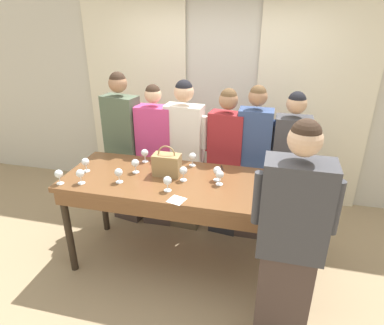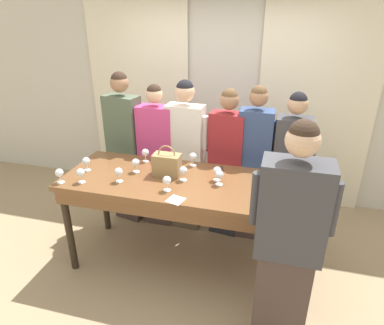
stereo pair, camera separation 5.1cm
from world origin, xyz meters
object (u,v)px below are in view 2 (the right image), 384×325
Objects in this scene: wine_bottle at (304,170)px; wine_glass_center_mid at (167,181)px; wine_glass_center_left at (136,163)px; wine_glass_back_right at (193,157)px; guest_olive_jacket at (125,147)px; tasting_bar at (189,192)px; wine_glass_front_mid at (145,153)px; wine_glass_by_bottle at (119,172)px; guest_striped_shirt at (227,162)px; guest_navy_coat at (253,164)px; guest_beige_cap at (289,170)px; wine_glass_front_left at (288,176)px; guest_cream_sweater at (186,155)px; wine_glass_near_host at (86,161)px; wine_glass_back_left at (183,171)px; wine_glass_front_right at (59,173)px; guest_pink_top at (157,157)px; handbag at (167,164)px; host_pouring at (288,245)px; wine_glass_back_mid at (219,175)px; wine_glass_center_right at (81,173)px; wine_glass_by_handbag at (217,171)px.

wine_glass_center_mid is at bearing -156.88° from wine_bottle.
wine_bottle is 1.58m from wine_glass_center_left.
guest_olive_jacket reaches higher than wine_glass_back_right.
tasting_bar is 17.42× the size of wine_glass_front_mid.
wine_glass_back_right is at bearing 81.08° from wine_glass_center_mid.
wine_glass_by_bottle is (-1.64, -0.45, -0.02)m from wine_bottle.
guest_striped_shirt is 0.97× the size of guest_navy_coat.
wine_glass_center_mid is 0.08× the size of guest_beige_cap.
wine_glass_front_left is at bearing -134.33° from wine_bottle.
guest_striped_shirt is at bearing -0.00° from guest_cream_sweater.
guest_navy_coat is at bearing 24.32° from wine_glass_near_host.
wine_glass_back_left is at bearing -145.16° from guest_beige_cap.
wine_bottle reaches higher than wine_glass_back_right.
wine_glass_center_left is 0.50m from wine_glass_back_left.
wine_glass_front_right is 0.08× the size of guest_pink_top.
wine_glass_back_left is (0.08, 0.22, 0.00)m from wine_glass_center_mid.
host_pouring is (1.14, -0.77, -0.14)m from handbag.
guest_beige_cap is at bearing 37.53° from tasting_bar.
wine_glass_back_mid is 0.93m from guest_beige_cap.
guest_cream_sweater is at bearing 0.00° from guest_pink_top.
wine_glass_back_mid is 0.08× the size of guest_cream_sweater.
wine_glass_front_left is at bearing 12.74° from wine_glass_center_right.
wine_glass_center_right is at bearing -152.98° from guest_beige_cap.
handbag is 2.18× the size of wine_glass_center_mid.
tasting_bar is 0.42m from wine_glass_back_right.
guest_pink_top is (-1.45, 0.53, -0.19)m from wine_glass_front_left.
guest_beige_cap is at bearing 26.10° from wine_glass_front_right.
guest_cream_sweater is (-0.17, 0.33, -0.14)m from wine_glass_back_right.
wine_glass_front_mid is at bearing 178.56° from wine_bottle.
guest_pink_top reaches higher than wine_glass_front_mid.
wine_glass_back_left is 1.19m from host_pouring.
tasting_bar is at bearing -71.72° from guest_cream_sweater.
wine_glass_front_left and wine_glass_center_mid have the same top height.
host_pouring is (1.45, -0.75, -0.12)m from wine_glass_center_left.
wine_glass_front_left and wine_glass_front_right have the same top height.
wine_glass_center_left is at bearing -157.11° from guest_beige_cap.
wine_glass_by_handbag is at bearing -138.33° from guest_beige_cap.
wine_glass_near_host is at bearing -95.88° from guest_olive_jacket.
wine_bottle is 0.17× the size of guest_navy_coat.
wine_glass_center_right is 0.08× the size of guest_navy_coat.
wine_glass_by_handbag is at bearing 16.39° from wine_glass_by_bottle.
wine_glass_back_mid is 1.32m from wine_glass_near_host.
wine_glass_center_left is 1.00× the size of wine_glass_back_mid.
wine_glass_center_left is at bearing 172.05° from tasting_bar.
wine_glass_by_bottle is (0.41, -0.14, -0.00)m from wine_glass_near_host.
wine_glass_back_left and wine_glass_near_host have the same top height.
handbag is 0.79m from wine_glass_center_right.
guest_beige_cap is at bearing 89.63° from host_pouring.
guest_olive_jacket reaches higher than wine_glass_by_bottle.
wine_glass_back_right is (0.50, 0.03, 0.00)m from wine_glass_front_mid.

